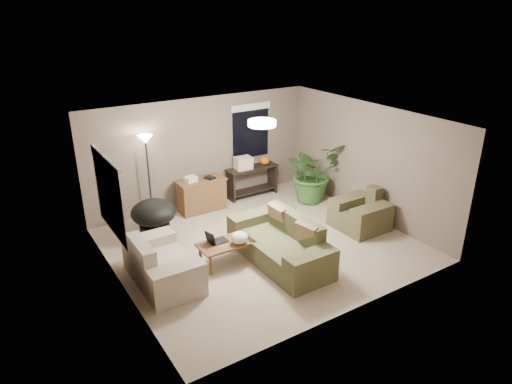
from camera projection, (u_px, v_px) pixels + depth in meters
room_shell at (262, 186)px, 8.52m from camera, size 5.50×5.50×5.50m
main_sofa at (281, 246)px, 8.34m from camera, size 0.95×2.20×0.85m
throw_pillows at (293, 225)px, 8.33m from camera, size 0.31×1.37×0.47m
loveseat at (161, 266)px, 7.69m from camera, size 0.90×1.60×0.85m
armchair at (361, 215)px, 9.57m from camera, size 0.95×1.00×0.85m
coffee_table at (226, 246)px, 8.23m from camera, size 1.00×0.55×0.42m
laptop at (215, 240)px, 8.17m from camera, size 0.38×0.24×0.24m
plastic_bag at (239, 238)px, 8.14m from camera, size 0.33×0.30×0.22m
desk at (202, 195)px, 10.36m from camera, size 1.10×0.50×0.75m
desk_papers at (195, 179)px, 10.11m from camera, size 0.72×0.31×0.12m
console_table at (252, 179)px, 11.13m from camera, size 1.30×0.40×0.75m
pumpkin at (264, 161)px, 11.14m from camera, size 0.29×0.29×0.20m
cardboard_box at (243, 163)px, 10.83m from camera, size 0.42×0.33×0.29m
papasan_chair at (154, 216)px, 9.11m from camera, size 0.95×0.95×0.80m
floor_lamp at (146, 150)px, 9.44m from camera, size 0.32×0.32×1.91m
ceiling_fixture at (262, 123)px, 8.07m from camera, size 0.50×0.50×0.10m
houseplant at (312, 178)px, 10.83m from camera, size 1.29×1.44×1.12m
cat_scratching_post at (321, 193)px, 10.86m from camera, size 0.32×0.32×0.50m
window_left at (107, 182)px, 7.20m from camera, size 0.05×1.56×1.33m
window_back at (251, 122)px, 10.89m from camera, size 1.06×0.05×1.33m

